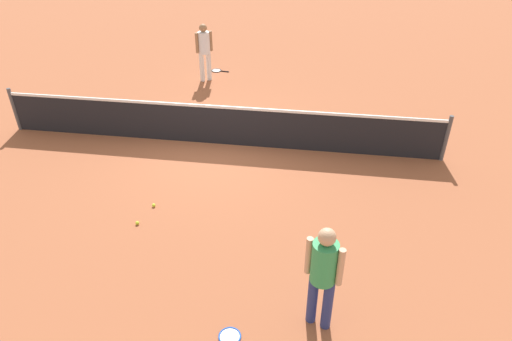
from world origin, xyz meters
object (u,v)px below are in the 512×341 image
object	(u,v)px
tennis_ball_midcourt	(154,205)
player_near_side	(323,271)
tennis_racket_far_player	(217,71)
tennis_ball_by_net	(137,223)
player_far_side	(204,48)
tennis_racket_near_player	(230,338)

from	to	relation	value
tennis_ball_midcourt	player_near_side	bearing A→B (deg)	-35.29
tennis_racket_far_player	tennis_ball_by_net	size ratio (longest dim) A/B	9.12
player_near_side	player_far_side	xyz separation A→B (m)	(-3.66, 8.55, 0.00)
player_far_side	tennis_ball_by_net	distance (m)	6.94
tennis_ball_by_net	tennis_ball_midcourt	size ratio (longest dim) A/B	1.00
player_near_side	tennis_ball_by_net	size ratio (longest dim) A/B	25.76
tennis_ball_midcourt	tennis_racket_far_player	bearing A→B (deg)	92.70
tennis_racket_near_player	tennis_racket_far_player	world-z (taller)	same
player_far_side	tennis_racket_near_player	world-z (taller)	player_far_side
tennis_ball_by_net	tennis_ball_midcourt	world-z (taller)	same
tennis_racket_near_player	tennis_ball_by_net	distance (m)	3.00
player_near_side	tennis_ball_midcourt	distance (m)	4.00
tennis_ball_by_net	tennis_racket_near_player	bearing A→B (deg)	-45.40
player_far_side	tennis_ball_midcourt	bearing A→B (deg)	-85.48
player_far_side	tennis_racket_far_player	distance (m)	1.30
player_far_side	tennis_ball_by_net	bearing A→B (deg)	-86.84
tennis_racket_near_player	tennis_racket_far_player	bearing A→B (deg)	103.33
player_near_side	tennis_ball_midcourt	size ratio (longest dim) A/B	25.76
tennis_racket_far_player	tennis_ball_by_net	bearing A→B (deg)	-88.38
tennis_racket_far_player	tennis_ball_midcourt	distance (m)	7.13
player_near_side	tennis_racket_near_player	size ratio (longest dim) A/B	2.85
tennis_racket_near_player	tennis_ball_by_net	bearing A→B (deg)	134.60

